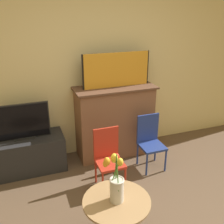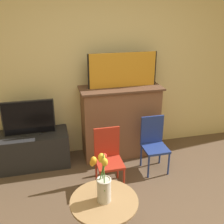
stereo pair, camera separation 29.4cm
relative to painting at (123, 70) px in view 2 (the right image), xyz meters
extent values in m
cube|color=beige|center=(-0.28, 0.24, 0.07)|extent=(8.00, 0.06, 2.70)
cube|color=brown|center=(-0.03, -0.01, -0.76)|extent=(1.09, 0.43, 1.04)
cube|color=brown|center=(-0.03, -0.02, -0.25)|extent=(1.15, 0.47, 0.02)
cube|color=black|center=(0.00, 0.01, 0.00)|extent=(0.96, 0.02, 0.47)
cube|color=orange|center=(0.00, -0.01, 0.00)|extent=(0.92, 0.02, 0.47)
cube|color=#232326|center=(-1.29, -0.03, -1.04)|extent=(0.98, 0.45, 0.48)
cube|color=black|center=(-1.29, -0.03, -0.79)|extent=(0.26, 0.12, 0.02)
cube|color=black|center=(-1.29, -0.02, -0.56)|extent=(0.67, 0.02, 0.48)
cube|color=black|center=(-1.29, -0.03, -0.56)|extent=(0.64, 0.02, 0.45)
cylinder|color=#B22D1E|center=(-0.51, -0.90, -1.12)|extent=(0.02, 0.02, 0.32)
cylinder|color=#B22D1E|center=(-0.23, -0.90, -1.12)|extent=(0.02, 0.02, 0.32)
cylinder|color=#B22D1E|center=(-0.51, -0.62, -1.12)|extent=(0.02, 0.02, 0.32)
cylinder|color=#B22D1E|center=(-0.23, -0.62, -1.12)|extent=(0.02, 0.02, 0.32)
cube|color=#B22D1E|center=(-0.37, -0.76, -0.95)|extent=(0.32, 0.32, 0.03)
cube|color=#B22D1E|center=(-0.37, -0.61, -0.74)|extent=(0.32, 0.02, 0.39)
cylinder|color=navy|center=(0.16, -0.70, -1.12)|extent=(0.02, 0.02, 0.32)
cylinder|color=navy|center=(0.44, -0.70, -1.12)|extent=(0.02, 0.02, 0.32)
cylinder|color=navy|center=(0.16, -0.42, -1.12)|extent=(0.02, 0.02, 0.32)
cylinder|color=navy|center=(0.44, -0.42, -1.12)|extent=(0.02, 0.02, 0.32)
cube|color=navy|center=(0.30, -0.56, -0.95)|extent=(0.32, 0.32, 0.03)
cube|color=navy|center=(0.30, -0.42, -0.74)|extent=(0.32, 0.02, 0.39)
cylinder|color=#99754C|center=(-0.63, -1.65, -0.72)|extent=(0.58, 0.58, 0.02)
cylinder|color=beige|center=(-0.63, -1.65, -0.60)|extent=(0.12, 0.12, 0.21)
torus|color=beige|center=(-0.63, -1.65, -0.50)|extent=(0.12, 0.12, 0.01)
cylinder|color=#477A2D|center=(-0.63, -1.63, -0.45)|extent=(0.01, 0.03, 0.26)
ellipsoid|color=gold|center=(-0.64, -1.61, -0.32)|extent=(0.06, 0.06, 0.08)
cylinder|color=#477A2D|center=(-0.63, -1.67, -0.42)|extent=(0.02, 0.08, 0.30)
ellipsoid|color=gold|center=(-0.64, -1.74, -0.27)|extent=(0.05, 0.05, 0.07)
cylinder|color=#477A2D|center=(-0.65, -1.64, -0.45)|extent=(0.06, 0.03, 0.25)
ellipsoid|color=orange|center=(-0.70, -1.62, -0.33)|extent=(0.05, 0.05, 0.07)
cylinder|color=#477A2D|center=(-0.62, -1.63, -0.45)|extent=(0.02, 0.05, 0.25)
ellipsoid|color=red|center=(-0.61, -1.59, -0.32)|extent=(0.04, 0.04, 0.06)
cylinder|color=#477A2D|center=(-0.65, -1.64, -0.46)|extent=(0.07, 0.04, 0.23)
ellipsoid|color=orange|center=(-0.71, -1.61, -0.35)|extent=(0.04, 0.04, 0.06)
camera|label=1|loc=(-1.27, -3.28, 0.80)|focal=42.00mm
camera|label=2|loc=(-0.99, -3.37, 0.80)|focal=42.00mm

